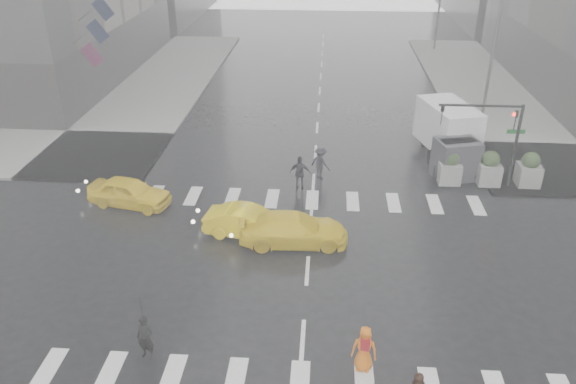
# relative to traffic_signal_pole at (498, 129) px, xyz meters

# --- Properties ---
(ground) EXTENTS (120.00, 120.00, 0.00)m
(ground) POSITION_rel_traffic_signal_pole_xyz_m (-9.01, -8.01, -3.22)
(ground) COLOR black
(ground) RESTS_ON ground
(sidewalk_nw) EXTENTS (35.00, 35.00, 0.15)m
(sidewalk_nw) POSITION_rel_traffic_signal_pole_xyz_m (-28.51, 9.49, -3.14)
(sidewalk_nw) COLOR slate
(sidewalk_nw) RESTS_ON ground
(road_markings) EXTENTS (18.00, 48.00, 0.01)m
(road_markings) POSITION_rel_traffic_signal_pole_xyz_m (-9.01, -8.01, -3.21)
(road_markings) COLOR silver
(road_markings) RESTS_ON ground
(traffic_signal_pole) EXTENTS (4.45, 0.42, 4.50)m
(traffic_signal_pole) POSITION_rel_traffic_signal_pole_xyz_m (0.00, 0.00, 0.00)
(traffic_signal_pole) COLOR black
(traffic_signal_pole) RESTS_ON ground
(street_lamp_near) EXTENTS (2.15, 0.22, 9.00)m
(street_lamp_near) POSITION_rel_traffic_signal_pole_xyz_m (1.86, 9.99, 1.73)
(street_lamp_near) COLOR #59595B
(street_lamp_near) RESTS_ON ground
(planter_west) EXTENTS (1.10, 1.10, 1.80)m
(planter_west) POSITION_rel_traffic_signal_pole_xyz_m (-2.01, 0.19, -2.23)
(planter_west) COLOR slate
(planter_west) RESTS_ON ground
(planter_mid) EXTENTS (1.10, 1.10, 1.80)m
(planter_mid) POSITION_rel_traffic_signal_pole_xyz_m (-0.01, 0.19, -2.23)
(planter_mid) COLOR slate
(planter_mid) RESTS_ON ground
(planter_east) EXTENTS (1.10, 1.10, 1.80)m
(planter_east) POSITION_rel_traffic_signal_pole_xyz_m (1.99, 0.19, -2.23)
(planter_east) COLOR slate
(planter_east) RESTS_ON ground
(flag_cluster) EXTENTS (2.87, 3.06, 4.69)m
(flag_cluster) POSITION_rel_traffic_signal_pole_xyz_m (-24.09, 10.49, 2.42)
(flag_cluster) COLOR #59595B
(flag_cluster) RESTS_ON ground
(pedestrian_black) EXTENTS (1.17, 1.18, 2.43)m
(pedestrian_black) POSITION_rel_traffic_signal_pole_xyz_m (-14.00, -13.15, -1.59)
(pedestrian_black) COLOR black
(pedestrian_black) RESTS_ON ground
(pedestrian_orange) EXTENTS (0.87, 0.65, 1.62)m
(pedestrian_orange) POSITION_rel_traffic_signal_pole_xyz_m (-7.03, -13.18, -2.40)
(pedestrian_orange) COLOR orange
(pedestrian_orange) RESTS_ON ground
(pedestrian_far_a) EXTENTS (1.14, 0.76, 1.84)m
(pedestrian_far_a) POSITION_rel_traffic_signal_pole_xyz_m (-9.68, -0.87, -2.30)
(pedestrian_far_a) COLOR black
(pedestrian_far_a) RESTS_ON ground
(pedestrian_far_b) EXTENTS (1.31, 1.18, 1.79)m
(pedestrian_far_b) POSITION_rel_traffic_signal_pole_xyz_m (-8.67, 0.49, -2.32)
(pedestrian_far_b) COLOR black
(pedestrian_far_b) RESTS_ON ground
(taxi_front) EXTENTS (4.29, 2.43, 1.38)m
(taxi_front) POSITION_rel_traffic_signal_pole_xyz_m (-17.82, -3.13, -2.53)
(taxi_front) COLOR yellow
(taxi_front) RESTS_ON ground
(taxi_mid) EXTENTS (4.17, 2.01, 1.32)m
(taxi_mid) POSITION_rel_traffic_signal_pole_xyz_m (-11.66, -5.51, -2.56)
(taxi_mid) COLOR yellow
(taxi_mid) RESTS_ON ground
(taxi_rear) EXTENTS (4.24, 2.16, 1.36)m
(taxi_rear) POSITION_rel_traffic_signal_pole_xyz_m (-9.69, -5.96, -2.54)
(taxi_rear) COLOR yellow
(taxi_rear) RESTS_ON ground
(box_truck) EXTENTS (2.20, 5.87, 3.12)m
(box_truck) POSITION_rel_traffic_signal_pole_xyz_m (-1.58, 3.03, -1.55)
(box_truck) COLOR white
(box_truck) RESTS_ON ground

